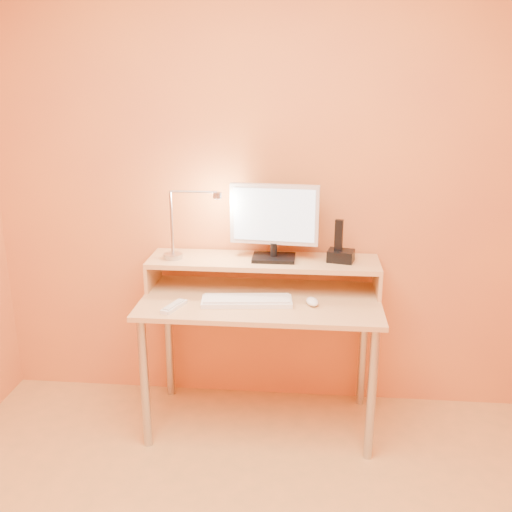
# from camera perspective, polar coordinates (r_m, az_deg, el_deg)

# --- Properties ---
(wall_back) EXTENTS (3.00, 0.04, 2.50)m
(wall_back) POSITION_cam_1_polar(r_m,az_deg,el_deg) (3.10, 1.01, 7.17)
(wall_back) COLOR orange
(wall_back) RESTS_ON floor
(desk_leg_fl) EXTENTS (0.04, 0.04, 0.69)m
(desk_leg_fl) POSITION_cam_1_polar(r_m,az_deg,el_deg) (2.97, -10.84, -12.19)
(desk_leg_fl) COLOR #A9A9AF
(desk_leg_fl) RESTS_ON floor
(desk_leg_fr) EXTENTS (0.04, 0.04, 0.69)m
(desk_leg_fr) POSITION_cam_1_polar(r_m,az_deg,el_deg) (2.89, 11.24, -13.19)
(desk_leg_fr) COLOR #A9A9AF
(desk_leg_fr) RESTS_ON floor
(desk_leg_bl) EXTENTS (0.04, 0.04, 0.69)m
(desk_leg_bl) POSITION_cam_1_polar(r_m,az_deg,el_deg) (3.40, -8.53, -8.10)
(desk_leg_bl) COLOR #A9A9AF
(desk_leg_bl) RESTS_ON floor
(desk_leg_br) EXTENTS (0.04, 0.04, 0.69)m
(desk_leg_br) POSITION_cam_1_polar(r_m,az_deg,el_deg) (3.33, 10.43, -8.83)
(desk_leg_br) COLOR #A9A9AF
(desk_leg_br) RESTS_ON floor
(desk_lower) EXTENTS (1.20, 0.60, 0.02)m
(desk_lower) POSITION_cam_1_polar(r_m,az_deg,el_deg) (2.95, 0.47, -4.39)
(desk_lower) COLOR tan
(desk_lower) RESTS_ON floor
(shelf_riser_left) EXTENTS (0.02, 0.30, 0.14)m
(shelf_riser_left) POSITION_cam_1_polar(r_m,az_deg,el_deg) (3.16, -10.04, -1.60)
(shelf_riser_left) COLOR tan
(shelf_riser_left) RESTS_ON desk_lower
(shelf_riser_right) EXTENTS (0.02, 0.30, 0.14)m
(shelf_riser_right) POSITION_cam_1_polar(r_m,az_deg,el_deg) (3.07, 11.79, -2.27)
(shelf_riser_right) COLOR tan
(shelf_riser_right) RESTS_ON desk_lower
(desk_shelf) EXTENTS (1.20, 0.30, 0.02)m
(desk_shelf) POSITION_cam_1_polar(r_m,az_deg,el_deg) (3.03, 0.72, -0.54)
(desk_shelf) COLOR tan
(desk_shelf) RESTS_ON desk_lower
(monitor_foot) EXTENTS (0.22, 0.16, 0.02)m
(monitor_foot) POSITION_cam_1_polar(r_m,az_deg,el_deg) (3.02, 1.75, -0.18)
(monitor_foot) COLOR black
(monitor_foot) RESTS_ON desk_shelf
(monitor_neck) EXTENTS (0.04, 0.04, 0.07)m
(monitor_neck) POSITION_cam_1_polar(r_m,az_deg,el_deg) (3.01, 1.76, 0.62)
(monitor_neck) COLOR black
(monitor_neck) RESTS_ON monitor_foot
(monitor_panel) EXTENTS (0.46, 0.08, 0.31)m
(monitor_panel) POSITION_cam_1_polar(r_m,az_deg,el_deg) (2.97, 1.80, 4.10)
(monitor_panel) COLOR silver
(monitor_panel) RESTS_ON monitor_neck
(monitor_back) EXTENTS (0.41, 0.05, 0.26)m
(monitor_back) POSITION_cam_1_polar(r_m,az_deg,el_deg) (2.99, 1.83, 4.20)
(monitor_back) COLOR black
(monitor_back) RESTS_ON monitor_panel
(monitor_screen) EXTENTS (0.41, 0.04, 0.27)m
(monitor_screen) POSITION_cam_1_polar(r_m,az_deg,el_deg) (2.95, 1.78, 4.01)
(monitor_screen) COLOR silver
(monitor_screen) RESTS_ON monitor_panel
(lamp_base) EXTENTS (0.10, 0.10, 0.02)m
(lamp_base) POSITION_cam_1_polar(r_m,az_deg,el_deg) (3.07, -8.13, -0.00)
(lamp_base) COLOR #A9A9AF
(lamp_base) RESTS_ON desk_shelf
(lamp_post) EXTENTS (0.01, 0.01, 0.33)m
(lamp_post) POSITION_cam_1_polar(r_m,az_deg,el_deg) (3.02, -8.27, 3.21)
(lamp_post) COLOR #A9A9AF
(lamp_post) RESTS_ON lamp_base
(lamp_arm) EXTENTS (0.24, 0.01, 0.01)m
(lamp_arm) POSITION_cam_1_polar(r_m,az_deg,el_deg) (2.96, -6.13, 6.27)
(lamp_arm) COLOR #A9A9AF
(lamp_arm) RESTS_ON lamp_post
(lamp_head) EXTENTS (0.04, 0.04, 0.03)m
(lamp_head) POSITION_cam_1_polar(r_m,az_deg,el_deg) (2.94, -3.82, 5.97)
(lamp_head) COLOR #A9A9AF
(lamp_head) RESTS_ON lamp_arm
(lamp_bulb) EXTENTS (0.03, 0.03, 0.00)m
(lamp_bulb) POSITION_cam_1_polar(r_m,az_deg,el_deg) (2.94, -3.81, 5.66)
(lamp_bulb) COLOR #FFEAC6
(lamp_bulb) RESTS_ON lamp_head
(phone_dock) EXTENTS (0.15, 0.13, 0.06)m
(phone_dock) POSITION_cam_1_polar(r_m,az_deg,el_deg) (3.01, 8.31, 0.02)
(phone_dock) COLOR black
(phone_dock) RESTS_ON desk_shelf
(phone_handset) EXTENTS (0.04, 0.03, 0.16)m
(phone_handset) POSITION_cam_1_polar(r_m,az_deg,el_deg) (2.98, 8.11, 2.04)
(phone_handset) COLOR black
(phone_handset) RESTS_ON phone_dock
(phone_led) EXTENTS (0.01, 0.00, 0.04)m
(phone_led) POSITION_cam_1_polar(r_m,az_deg,el_deg) (2.97, 9.22, -0.30)
(phone_led) COLOR #1B48F9
(phone_led) RESTS_ON phone_dock
(keyboard) EXTENTS (0.46, 0.19, 0.02)m
(keyboard) POSITION_cam_1_polar(r_m,az_deg,el_deg) (2.87, -0.91, -4.47)
(keyboard) COLOR white
(keyboard) RESTS_ON desk_lower
(mouse) EXTENTS (0.08, 0.11, 0.03)m
(mouse) POSITION_cam_1_polar(r_m,az_deg,el_deg) (2.87, 5.53, -4.46)
(mouse) COLOR white
(mouse) RESTS_ON desk_lower
(remote_control) EXTENTS (0.10, 0.18, 0.02)m
(remote_control) POSITION_cam_1_polar(r_m,az_deg,el_deg) (2.84, -8.03, -4.93)
(remote_control) COLOR white
(remote_control) RESTS_ON desk_lower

